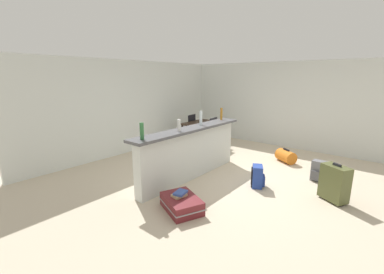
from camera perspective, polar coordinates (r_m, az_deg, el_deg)
ground_plane at (r=5.65m, az=7.78°, el=-8.42°), size 13.00×13.00×0.05m
wall_back at (r=7.36m, az=-12.62°, el=6.72°), size 6.60×0.10×2.50m
wall_right at (r=8.17m, az=17.71°, el=7.04°), size 0.10×6.00×2.50m
partition_half_wall at (r=5.23m, az=-0.19°, el=-3.89°), size 2.80×0.20×1.02m
bar_countertop at (r=5.10m, az=-0.19°, el=1.84°), size 2.96×0.40×0.05m
bottle_green at (r=4.17m, az=-11.23°, el=1.30°), size 0.07×0.07×0.28m
bottle_white at (r=4.74m, az=-2.94°, el=2.61°), size 0.06×0.06×0.22m
bottle_clear at (r=5.37m, az=2.00°, el=4.32°), size 0.06×0.06×0.30m
bottle_amber at (r=6.07m, az=6.62°, el=5.20°), size 0.06×0.06×0.28m
dining_table at (r=7.58m, az=2.22°, el=2.59°), size 1.10×0.80×0.74m
dining_chair_near_partition at (r=7.28m, az=5.52°, el=1.05°), size 0.46×0.46×0.93m
dining_chair_far_side at (r=7.93m, az=-0.67°, el=2.13°), size 0.46×0.46×0.93m
suitcase_flat_maroon at (r=4.14m, az=-2.39°, el=-14.73°), size 0.73×0.89×0.22m
backpack_blue at (r=5.06m, az=14.56°, el=-8.63°), size 0.33×0.32×0.42m
backpack_grey at (r=5.76m, az=26.68°, el=-6.95°), size 0.27×0.29×0.42m
duffel_bag_orange at (r=6.69m, az=20.35°, el=-4.07°), size 0.51×0.57×0.34m
suitcase_upright_olive at (r=4.93m, az=29.42°, el=-8.98°), size 0.43×0.50×0.67m
book_stack at (r=4.11m, az=-2.76°, el=-12.67°), size 0.27×0.21×0.07m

